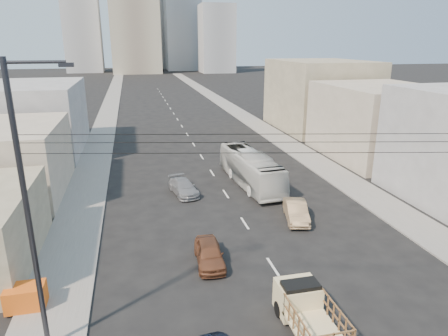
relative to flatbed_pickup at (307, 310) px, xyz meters
name	(u,v)px	position (x,y,z in m)	size (l,w,h in m)	color
sidewalk_left	(109,109)	(-11.39, 67.42, -1.03)	(3.50, 180.00, 0.12)	slate
sidewalk_right	(226,105)	(12.11, 67.42, -1.03)	(3.50, 180.00, 0.12)	slate
lane_dashes	(180,123)	(0.36, 50.42, -1.09)	(0.15, 104.00, 0.01)	silver
flatbed_pickup	(307,310)	(0.00, 0.00, 0.00)	(1.95, 4.41, 1.90)	beige
city_bus	(251,169)	(3.12, 19.33, 0.42)	(2.54, 10.87, 3.03)	silver
sedan_brown	(209,253)	(-3.18, 6.61, -0.43)	(1.56, 3.87, 1.32)	brown
sedan_tan	(296,211)	(4.17, 11.16, -0.41)	(1.45, 4.15, 1.37)	#9E805C
sedan_grey	(183,187)	(-3.19, 18.25, -0.47)	(1.74, 4.28, 1.24)	gray
streetlamp_left	(30,209)	(-11.04, 1.42, 5.34)	(2.36, 0.25, 12.00)	#2D2D33
overhead_wires	(343,143)	(0.36, -1.08, 7.87)	(23.01, 5.02, 0.72)	black
crate_stack	(26,297)	(-12.64, 4.46, -0.40)	(1.80, 1.20, 1.14)	orange
bldg_right_mid	(378,121)	(19.86, 25.42, 2.91)	(11.00, 14.00, 8.00)	#A79A86
bldg_right_far	(320,95)	(20.36, 41.42, 3.91)	(12.00, 16.00, 10.00)	gray
bldg_left_far	(27,118)	(-19.14, 36.42, 2.91)	(12.00, 16.00, 8.00)	gray
midrise_ne	(182,26)	(18.36, 182.42, 18.91)	(16.00, 16.00, 40.00)	#999DA2
midrise_nw	(83,32)	(-25.64, 177.42, 15.91)	(15.00, 15.00, 34.00)	#999DA2
midrise_back	(154,22)	(6.36, 197.42, 20.91)	(18.00, 18.00, 44.00)	gray
midrise_east	(217,39)	(30.36, 162.42, 12.91)	(14.00, 14.00, 28.00)	#999DA2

